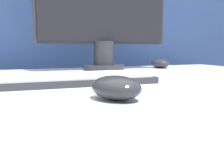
% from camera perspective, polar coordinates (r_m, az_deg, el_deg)
% --- Properties ---
extents(partition_panel, '(5.00, 0.03, 1.27)m').
position_cam_1_polar(partition_panel, '(1.30, -12.86, -2.50)').
color(partition_panel, navy).
rests_on(partition_panel, ground_plane).
extents(computer_mouse_near, '(0.11, 0.12, 0.04)m').
position_cam_1_polar(computer_mouse_near, '(0.46, 1.33, -0.77)').
color(computer_mouse_near, '#232328').
rests_on(computer_mouse_near, desk).
extents(keyboard, '(0.38, 0.15, 0.02)m').
position_cam_1_polar(keyboard, '(0.67, -7.47, 1.15)').
color(keyboard, '#28282D').
rests_on(keyboard, desk).
extents(computer_mouse_far, '(0.07, 0.10, 0.04)m').
position_cam_1_polar(computer_mouse_far, '(1.17, 10.45, 4.43)').
color(computer_mouse_far, '#232328').
rests_on(computer_mouse_far, desk).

